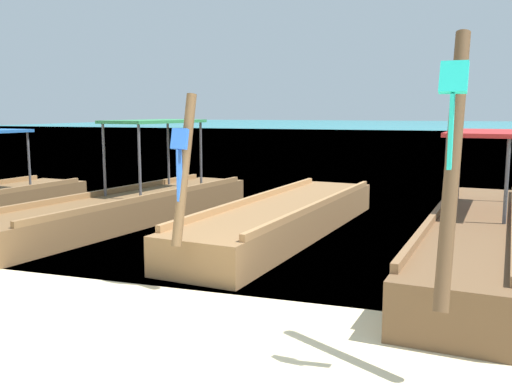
{
  "coord_description": "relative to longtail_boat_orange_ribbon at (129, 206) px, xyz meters",
  "views": [
    {
      "loc": [
        2.62,
        -3.63,
        2.1
      ],
      "look_at": [
        0.0,
        4.18,
        0.9
      ],
      "focal_mm": 39.25,
      "sensor_mm": 36.0,
      "label": 1
    }
  ],
  "objects": [
    {
      "name": "longtail_boat_turquoise_ribbon",
      "position": [
        6.02,
        -0.74,
        0.03
      ],
      "size": [
        1.83,
        7.59,
        2.76
      ],
      "color": "brown",
      "rests_on": "ground"
    },
    {
      "name": "ground",
      "position": [
        2.95,
        -5.45,
        -0.32
      ],
      "size": [
        120.0,
        120.0,
        0.0
      ],
      "primitive_type": "plane",
      "color": "beige"
    },
    {
      "name": "longtail_boat_orange_ribbon",
      "position": [
        0.0,
        0.0,
        0.0
      ],
      "size": [
        2.36,
        6.83,
        2.41
      ],
      "color": "brown",
      "rests_on": "ground"
    },
    {
      "name": "longtail_boat_blue_ribbon",
      "position": [
        3.06,
        -0.02,
        -0.04
      ],
      "size": [
        2.06,
        6.55,
        2.31
      ],
      "color": "brown",
      "rests_on": "ground"
    },
    {
      "name": "sea_water",
      "position": [
        2.95,
        56.73,
        -0.32
      ],
      "size": [
        120.0,
        120.0,
        0.0
      ],
      "primitive_type": "plane",
      "color": "teal",
      "rests_on": "ground"
    }
  ]
}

